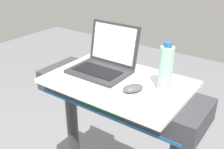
# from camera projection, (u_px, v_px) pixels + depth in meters

# --- Properties ---
(desk_board) EXTENTS (0.70, 0.46, 0.02)m
(desk_board) POSITION_uv_depth(u_px,v_px,m) (118.00, 82.00, 1.33)
(desk_board) COLOR white
(desk_board) RESTS_ON treadmill_base
(laptop) EXTENTS (0.30, 0.27, 0.23)m
(laptop) POSITION_uv_depth(u_px,v_px,m) (104.00, 62.00, 1.41)
(laptop) COLOR #2D2D30
(laptop) RESTS_ON desk_board
(computer_mouse) EXTENTS (0.10, 0.12, 0.03)m
(computer_mouse) POSITION_uv_depth(u_px,v_px,m) (133.00, 88.00, 1.21)
(computer_mouse) COLOR #4C4C51
(computer_mouse) RESTS_ON desk_board
(water_bottle) EXTENTS (0.06, 0.06, 0.23)m
(water_bottle) POSITION_uv_depth(u_px,v_px,m) (166.00, 68.00, 1.19)
(water_bottle) COLOR #9EDBB2
(water_bottle) RESTS_ON desk_board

